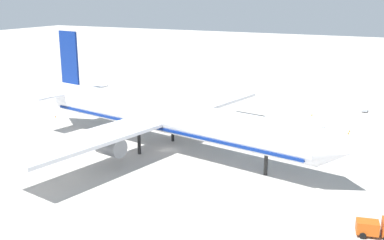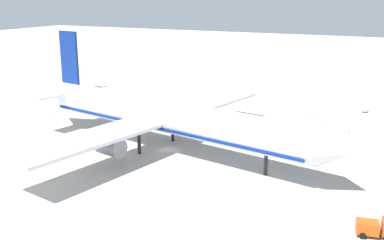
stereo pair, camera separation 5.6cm
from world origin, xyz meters
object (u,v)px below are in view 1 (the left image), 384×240
object	(u,v)px
traffic_cone_2	(348,133)
baggage_cart_2	(365,111)
traffic_cone_4	(55,116)
service_truck_2	(375,227)
traffic_cone_3	(119,95)
airliner	(163,116)
traffic_cone_0	(312,115)
traffic_cone_1	(350,131)

from	to	relation	value
traffic_cone_2	baggage_cart_2	bearing A→B (deg)	88.14
traffic_cone_4	service_truck_2	bearing A→B (deg)	-19.45
traffic_cone_3	traffic_cone_2	bearing A→B (deg)	-8.68
service_truck_2	airliner	bearing A→B (deg)	156.22
service_truck_2	traffic_cone_2	distance (m)	49.38
traffic_cone_2	traffic_cone_4	bearing A→B (deg)	-165.46
traffic_cone_0	traffic_cone_2	size ratio (longest dim) A/B	1.00
baggage_cart_2	traffic_cone_3	xyz separation A→B (m)	(-74.09, -13.25, 0.01)
baggage_cart_2	traffic_cone_0	world-z (taller)	traffic_cone_0
traffic_cone_1	traffic_cone_4	xyz separation A→B (m)	(-72.56, -20.76, 0.00)
traffic_cone_0	traffic_cone_1	size ratio (longest dim) A/B	1.00
airliner	traffic_cone_2	world-z (taller)	airliner
traffic_cone_1	traffic_cone_4	bearing A→B (deg)	-164.03
airliner	traffic_cone_3	size ratio (longest dim) A/B	141.92
traffic_cone_1	traffic_cone_2	distance (m)	1.94
service_truck_2	traffic_cone_0	bearing A→B (deg)	109.79
baggage_cart_2	traffic_cone_3	size ratio (longest dim) A/B	5.97
traffic_cone_1	traffic_cone_4	distance (m)	75.47
traffic_cone_0	traffic_cone_2	distance (m)	17.82
baggage_cart_2	traffic_cone_2	xyz separation A→B (m)	(-0.79, -24.44, 0.01)
baggage_cart_2	traffic_cone_2	size ratio (longest dim) A/B	5.97
baggage_cart_2	traffic_cone_0	size ratio (longest dim) A/B	5.97
service_truck_2	traffic_cone_4	bearing A→B (deg)	160.55
traffic_cone_0	traffic_cone_4	bearing A→B (deg)	-152.05
airliner	baggage_cart_2	size ratio (longest dim) A/B	23.76
traffic_cone_0	traffic_cone_1	distance (m)	16.39
traffic_cone_2	traffic_cone_3	bearing A→B (deg)	171.32
airliner	traffic_cone_1	distance (m)	45.94
traffic_cone_3	traffic_cone_4	xyz separation A→B (m)	(0.74, -30.01, 0.00)
baggage_cart_2	airliner	bearing A→B (deg)	-122.76
traffic_cone_1	traffic_cone_4	world-z (taller)	same
traffic_cone_2	traffic_cone_4	size ratio (longest dim) A/B	1.00
baggage_cart_2	traffic_cone_0	distance (m)	16.48
traffic_cone_1	traffic_cone_2	xyz separation A→B (m)	(0.00, -1.94, 0.00)
traffic_cone_1	airliner	bearing A→B (deg)	-137.44
traffic_cone_0	traffic_cone_2	xyz separation A→B (m)	(11.57, -13.54, 0.00)
service_truck_2	traffic_cone_1	distance (m)	51.28
airliner	traffic_cone_4	size ratio (longest dim) A/B	141.92
traffic_cone_0	traffic_cone_3	world-z (taller)	same
airliner	traffic_cone_3	bearing A→B (deg)	134.91
airliner	traffic_cone_0	distance (m)	48.14
airliner	traffic_cone_4	distance (m)	40.94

